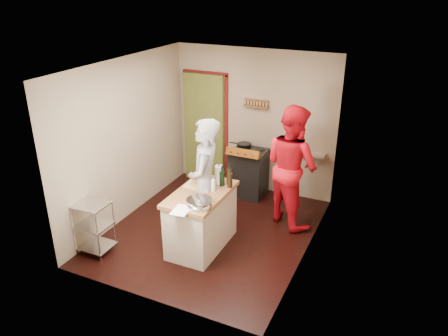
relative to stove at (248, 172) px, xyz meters
The scene contains 10 objects.
floor 1.49m from the stove, 91.94° to the right, with size 3.50×3.50×0.00m, color black.
back_wall 1.03m from the stove, 152.49° to the left, with size 3.00×0.44×2.60m.
left_wall 2.27m from the stove, 137.40° to the right, with size 0.04×3.50×2.60m, color gray.
right_wall 2.20m from the stove, 44.44° to the right, with size 0.04×3.50×2.60m, color gray.
ceiling 2.59m from the stove, 91.94° to the right, with size 3.00×3.50×0.02m, color white.
stove is the anchor object (origin of this frame).
wire_shelving 2.94m from the stove, 116.85° to the right, with size 0.48×0.40×0.80m.
island 1.85m from the stove, 89.82° to the right, with size 0.71×1.32×1.20m.
person_stripe 1.75m from the stove, 90.79° to the right, with size 0.70×0.46×1.92m, color silver.
person_red 1.24m from the stove, 31.51° to the right, with size 0.95×0.74×1.96m, color red.
Camera 1 is at (2.66, -5.29, 3.70)m, focal length 35.00 mm.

